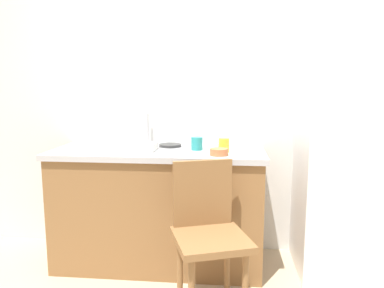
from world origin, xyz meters
name	(u,v)px	position (x,y,z in m)	size (l,w,h in m)	color
back_wall	(212,87)	(0.00, 1.00, 1.31)	(4.80, 0.10, 2.62)	silver
cabinet_base	(159,209)	(-0.37, 0.65, 0.41)	(1.49, 0.60, 0.83)	olive
countertop	(159,152)	(-0.37, 0.65, 0.85)	(1.53, 0.64, 0.04)	#B7B7BC
faucet	(147,129)	(-0.50, 0.90, 0.99)	(0.02, 0.02, 0.24)	#B7B7BC
refrigerator	(343,170)	(0.94, 0.66, 0.75)	(0.60, 0.58, 1.49)	white
chair	(208,231)	(0.03, 0.07, 0.50)	(0.51, 0.51, 0.89)	olive
dish_tray	(136,147)	(-0.52, 0.59, 0.89)	(0.28, 0.20, 0.05)	white
terracotta_bowl	(219,152)	(0.08, 0.46, 0.89)	(0.12, 0.12, 0.05)	#C67042
hotplate	(170,145)	(-0.30, 0.77, 0.88)	(0.17, 0.17, 0.02)	#2D2D2D
cup_yellow	(224,145)	(0.11, 0.58, 0.92)	(0.07, 0.07, 0.10)	yellow
cup_teal	(197,144)	(-0.09, 0.65, 0.92)	(0.08, 0.08, 0.09)	teal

